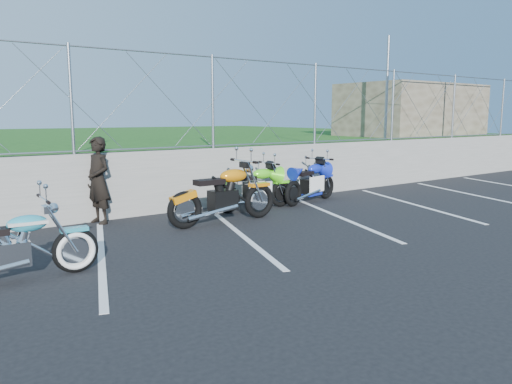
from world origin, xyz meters
TOP-DOWN VIEW (x-y plane):
  - ground at (0.00, 0.00)m, footprint 90.00×90.00m
  - retaining_wall at (0.00, 3.50)m, footprint 30.00×0.22m
  - grass_field at (0.00, 13.50)m, footprint 30.00×20.00m
  - stone_building at (10.50, 5.50)m, footprint 5.00×3.00m
  - chain_link_fence at (0.00, 3.50)m, footprint 28.00×0.03m
  - sign_pole at (7.20, 3.90)m, footprint 0.08×0.08m
  - parking_lines at (1.20, 1.00)m, footprint 18.29×4.31m
  - cruiser_turquoise at (-3.61, 0.46)m, footprint 2.03×0.64m
  - naked_orange at (0.26, 1.85)m, footprint 2.34×0.80m
  - sportbike_green at (1.52, 2.60)m, footprint 1.94×0.69m
  - sportbike_blue at (3.10, 2.61)m, footprint 1.92×0.72m
  - person_standing at (-1.67, 3.20)m, footprint 0.52×0.67m

SIDE VIEW (x-z plane):
  - ground at x=0.00m, z-range 0.00..0.00m
  - parking_lines at x=1.20m, z-range 0.00..0.01m
  - cruiser_turquoise at x=-3.61m, z-range -0.10..0.91m
  - sportbike_green at x=1.52m, z-range -0.07..0.93m
  - sportbike_blue at x=3.10m, z-range -0.07..0.94m
  - naked_orange at x=0.26m, z-range -0.08..1.08m
  - retaining_wall at x=0.00m, z-range 0.00..1.30m
  - grass_field at x=0.00m, z-range 0.00..1.30m
  - person_standing at x=-1.67m, z-range 0.00..1.62m
  - stone_building at x=10.50m, z-range 1.30..3.10m
  - chain_link_fence at x=0.00m, z-range 1.30..3.30m
  - sign_pole at x=7.20m, z-range 1.30..4.30m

